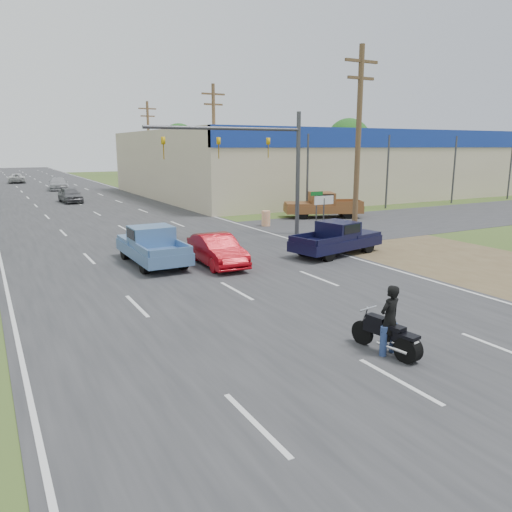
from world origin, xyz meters
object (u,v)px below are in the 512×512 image
brown_pickup (321,205)px  navy_pickup (338,238)px  distant_car_silver (58,184)px  distant_car_white (17,178)px  red_convertible (217,251)px  rider (390,322)px  distant_car_grey (70,195)px  motorcycle (390,337)px  blue_pickup (151,245)px

brown_pickup → navy_pickup: bearing=171.8°
distant_car_silver → navy_pickup: bearing=-74.2°
brown_pickup → distant_car_white: (-16.97, 49.78, -0.27)m
red_convertible → rider: rider is taller
rider → distant_car_grey: (-1.33, 40.03, -0.15)m
distant_car_grey → distant_car_white: (-2.54, 30.58, -0.04)m
rider → distant_car_silver: 55.28m
distant_car_white → distant_car_silver: bearing=106.3°
motorcycle → brown_pickup: bearing=48.9°
navy_pickup → distant_car_grey: bearing=-177.8°
rider → navy_pickup: 11.90m
rider → brown_pickup: bearing=-131.2°
navy_pickup → brown_pickup: size_ratio=0.86×
navy_pickup → distant_car_grey: size_ratio=1.24×
red_convertible → distant_car_grey: bearing=95.6°
distant_car_white → distant_car_grey: bearing=98.1°
motorcycle → brown_pickup: 24.64m
red_convertible → motorcycle: (-0.20, -10.75, -0.21)m
motorcycle → navy_pickup: bearing=49.3°
brown_pickup → distant_car_white: 52.59m
rider → red_convertible: bearing=-100.1°
distant_car_white → motorcycle: bearing=96.5°
blue_pickup → distant_car_silver: bearing=87.3°
red_convertible → rider: (-0.21, -10.71, 0.17)m
blue_pickup → distant_car_silver: 42.85m
red_convertible → rider: 10.71m
blue_pickup → distant_car_silver: (1.81, 42.82, -0.08)m
brown_pickup → distant_car_silver: size_ratio=1.13×
rider → navy_pickup: bearing=-130.9°
motorcycle → blue_pickup: bearing=90.8°
navy_pickup → distant_car_white: (-10.16, 60.50, -0.14)m
distant_car_grey → red_convertible: bearing=-90.9°
motorcycle → distant_car_white: 70.76m
blue_pickup → navy_pickup: bearing=-15.9°
navy_pickup → distant_car_silver: size_ratio=0.97×
motorcycle → blue_pickup: (-2.16, 12.51, 0.38)m
blue_pickup → distant_car_grey: 27.58m
rider → brown_pickup: brown_pickup is taller
red_convertible → distant_car_silver: 44.58m
rider → distant_car_silver: size_ratio=0.32×
brown_pickup → blue_pickup: bearing=143.0°
brown_pickup → distant_car_grey: 24.01m
blue_pickup → distant_car_white: size_ratio=1.07×
red_convertible → distant_car_grey: size_ratio=1.00×
distant_car_silver → distant_car_white: distant_car_silver is taller
motorcycle → navy_pickup: (6.27, 10.15, 0.34)m
motorcycle → distant_car_white: size_ratio=0.44×
red_convertible → distant_car_grey: (-1.54, 29.32, 0.02)m
red_convertible → blue_pickup: (-2.36, 1.76, 0.17)m
navy_pickup → distant_car_grey: (-7.61, 29.92, -0.11)m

